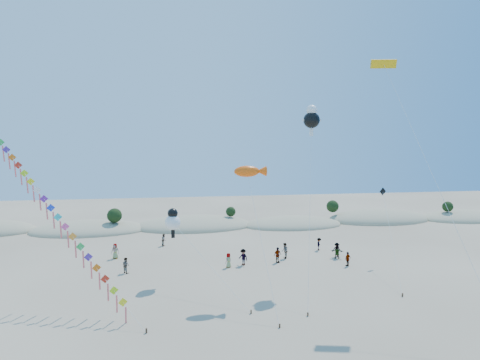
% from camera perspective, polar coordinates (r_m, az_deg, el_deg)
% --- Properties ---
extents(dune_ridge, '(145.30, 11.49, 5.57)m').
position_cam_1_polar(dune_ridge, '(65.20, -5.64, -6.50)').
color(dune_ridge, gray).
rests_on(dune_ridge, ground).
extents(kite_train, '(17.94, 16.28, 17.23)m').
position_cam_1_polar(kite_train, '(39.08, -26.41, -2.09)').
color(kite_train, '#3F2D1E').
rests_on(kite_train, ground).
extents(fish_kite, '(2.96, 8.78, 11.48)m').
position_cam_1_polar(fish_kite, '(36.40, 1.50, 1.21)').
color(fish_kite, '#3F2D1E').
rests_on(fish_kite, ground).
extents(cartoon_kite_low, '(6.95, 9.52, 7.21)m').
position_cam_1_polar(cartoon_kite_low, '(39.69, -9.52, -5.70)').
color(cartoon_kite_low, '#3F2D1E').
rests_on(cartoon_kite_low, ground).
extents(cartoon_kite_high, '(4.77, 11.66, 17.39)m').
position_cam_1_polar(cartoon_kite_high, '(42.16, 10.15, 8.63)').
color(cartoon_kite_high, '#3F2D1E').
rests_on(cartoon_kite_high, ground).
extents(parafoil_kite, '(2.76, 15.17, 21.08)m').
position_cam_1_polar(parafoil_kite, '(39.65, 19.97, 14.72)').
color(parafoil_kite, '#3F2D1E').
rests_on(parafoil_kite, ground).
extents(dark_kite, '(4.33, 11.27, 8.39)m').
position_cam_1_polar(dark_kite, '(45.94, 20.25, -4.94)').
color(dark_kite, '#3F2D1E').
rests_on(dark_kite, ground).
extents(beachgoers, '(26.98, 12.59, 1.84)m').
position_cam_1_polar(beachgoers, '(47.17, 2.44, -10.26)').
color(beachgoers, slate).
rests_on(beachgoers, ground).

